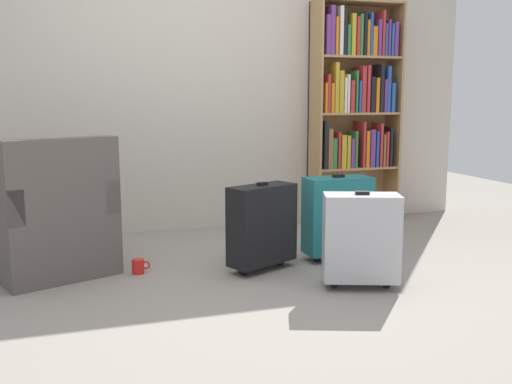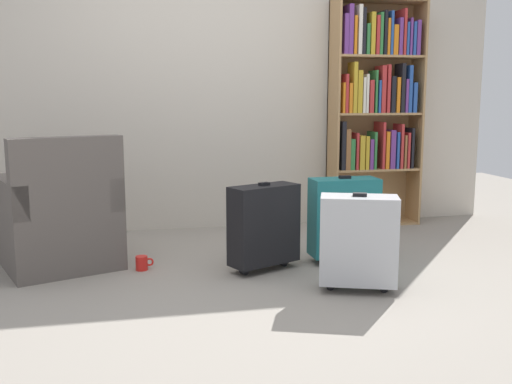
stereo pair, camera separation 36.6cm
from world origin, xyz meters
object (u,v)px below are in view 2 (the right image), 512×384
(armchair, at_px, (60,221))
(suitcase_black, at_px, (264,225))
(bookshelf, at_px, (375,101))
(suitcase_silver, at_px, (358,240))
(mug, at_px, (142,263))
(suitcase_teal, at_px, (344,217))

(armchair, xyz_separation_m, suitcase_black, (1.33, -0.36, -0.01))
(bookshelf, xyz_separation_m, suitcase_black, (-1.28, -1.21, -0.80))
(suitcase_silver, relative_size, suitcase_black, 1.00)
(bookshelf, bearing_deg, suitcase_black, -136.61)
(mug, distance_m, suitcase_silver, 1.45)
(bookshelf, height_order, suitcase_black, bookshelf)
(suitcase_silver, xyz_separation_m, suitcase_teal, (0.14, 0.61, 0.01))
(armchair, distance_m, mug, 0.63)
(suitcase_silver, xyz_separation_m, suitcase_black, (-0.45, 0.52, -0.00))
(bookshelf, distance_m, armchair, 2.86)
(suitcase_black, bearing_deg, armchair, 164.78)
(mug, relative_size, suitcase_silver, 0.20)
(mug, bearing_deg, suitcase_black, -12.09)
(suitcase_silver, relative_size, suitcase_teal, 0.97)
(bookshelf, bearing_deg, mug, -153.42)
(suitcase_black, distance_m, suitcase_teal, 0.60)
(armchair, bearing_deg, suitcase_black, -15.22)
(armchair, height_order, mug, armchair)
(armchair, height_order, suitcase_teal, armchair)
(suitcase_teal, bearing_deg, bookshelf, 58.50)
(suitcase_black, height_order, suitcase_teal, suitcase_teal)
(mug, xyz_separation_m, suitcase_silver, (1.25, -0.70, 0.26))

